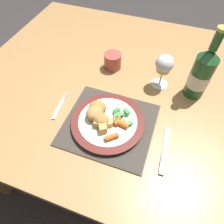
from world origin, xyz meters
TOP-DOWN VIEW (x-y plane):
  - ground_plane at (0.00, 0.00)m, footprint 6.00×6.00m
  - dining_table at (0.00, 0.00)m, footprint 1.28×1.08m
  - placemat at (0.04, -0.24)m, footprint 0.32×0.29m
  - dinner_plate at (0.04, -0.24)m, footprint 0.26×0.26m
  - breaded_croquettes at (-0.01, -0.23)m, footprint 0.11×0.12m
  - green_beans_pile at (0.07, -0.21)m, footprint 0.09×0.07m
  - glazed_carrots at (0.08, -0.26)m, footprint 0.07×0.10m
  - fork at (-0.17, -0.23)m, footprint 0.03×0.13m
  - table_knife at (0.25, -0.29)m, footprint 0.03×0.18m
  - wine_glass at (0.17, 0.03)m, footprint 0.07×0.07m
  - bottle at (0.31, 0.02)m, footprint 0.08×0.08m
  - roast_potatoes at (0.03, -0.27)m, footprint 0.07×0.06m
  - drinking_cup at (-0.05, 0.07)m, footprint 0.08×0.08m

SIDE VIEW (x-z plane):
  - ground_plane at x=0.00m, z-range 0.00..0.00m
  - dining_table at x=0.00m, z-range 0.29..1.03m
  - fork at x=-0.17m, z-range 0.74..0.75m
  - table_knife at x=0.25m, z-range 0.74..0.75m
  - placemat at x=0.04m, z-range 0.74..0.75m
  - dinner_plate at x=0.04m, z-range 0.75..0.77m
  - green_beans_pile at x=0.07m, z-range 0.76..0.78m
  - glazed_carrots at x=0.08m, z-range 0.77..0.79m
  - drinking_cup at x=-0.05m, z-range 0.74..0.81m
  - roast_potatoes at x=0.03m, z-range 0.76..0.79m
  - breaded_croquettes at x=-0.01m, z-range 0.76..0.81m
  - wine_glass at x=0.17m, z-range 0.77..0.92m
  - bottle at x=0.31m, z-range 0.70..0.99m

